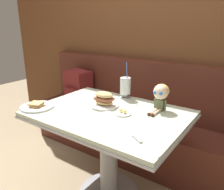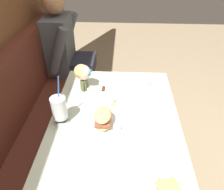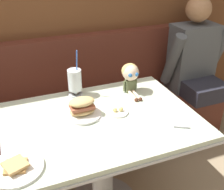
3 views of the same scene
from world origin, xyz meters
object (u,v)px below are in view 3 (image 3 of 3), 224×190
object	(u,v)px
milkshake_glass	(75,81)
butter_saucer	(118,112)
sandwich_plate	(82,109)
diner_patron	(194,58)
butter_knife	(188,127)
seated_doll	(131,74)
toast_plate	(16,168)

from	to	relation	value
milkshake_glass	butter_saucer	size ratio (longest dim) A/B	2.63
sandwich_plate	diner_patron	world-z (taller)	diner_patron
butter_knife	diner_patron	xyz separation A→B (m)	(0.66, 0.85, -0.00)
sandwich_plate	seated_doll	bearing A→B (deg)	24.02
butter_knife	diner_patron	bearing A→B (deg)	51.90
toast_plate	seated_doll	world-z (taller)	seated_doll
toast_plate	butter_saucer	distance (m)	0.66
toast_plate	seated_doll	distance (m)	0.94
butter_saucer	butter_knife	xyz separation A→B (m)	(0.29, -0.28, -0.00)
milkshake_glass	diner_patron	distance (m)	1.16
butter_saucer	milkshake_glass	bearing A→B (deg)	119.22
milkshake_glass	sandwich_plate	xyz separation A→B (m)	(-0.03, -0.26, -0.05)
toast_plate	butter_saucer	bearing A→B (deg)	23.67
toast_plate	milkshake_glass	bearing A→B (deg)	53.14
toast_plate	butter_knife	size ratio (longest dim) A/B	1.17
milkshake_glass	butter_saucer	world-z (taller)	milkshake_glass
milkshake_glass	sandwich_plate	distance (m)	0.27
butter_knife	diner_patron	size ratio (longest dim) A/B	0.26
milkshake_glass	butter_saucer	xyz separation A→B (m)	(0.17, -0.31, -0.09)
sandwich_plate	diner_patron	xyz separation A→B (m)	(1.16, 0.51, -0.04)
sandwich_plate	toast_plate	bearing A→B (deg)	-141.76
toast_plate	butter_knife	world-z (taller)	toast_plate
toast_plate	milkshake_glass	size ratio (longest dim) A/B	0.79
toast_plate	diner_patron	size ratio (longest dim) A/B	0.31
butter_knife	butter_saucer	bearing A→B (deg)	136.17
milkshake_glass	sandwich_plate	world-z (taller)	milkshake_glass
seated_doll	diner_patron	xyz separation A→B (m)	(0.78, 0.34, -0.13)
milkshake_glass	butter_knife	world-z (taller)	milkshake_glass
butter_saucer	seated_doll	xyz separation A→B (m)	(0.18, 0.22, 0.12)
butter_saucer	butter_knife	bearing A→B (deg)	-43.83
diner_patron	sandwich_plate	bearing A→B (deg)	-156.19
butter_knife	seated_doll	size ratio (longest dim) A/B	0.97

